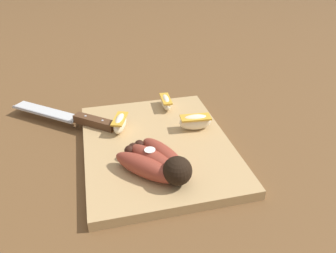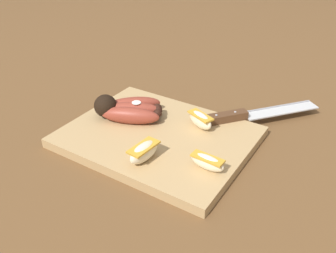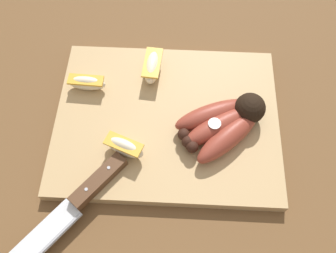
# 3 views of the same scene
# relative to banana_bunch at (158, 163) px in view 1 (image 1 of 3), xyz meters

# --- Properties ---
(ground_plane) EXTENTS (6.00, 6.00, 0.00)m
(ground_plane) POSITION_rel_banana_bunch_xyz_m (-0.08, 0.03, -0.04)
(ground_plane) COLOR brown
(cutting_board) EXTENTS (0.37, 0.29, 0.02)m
(cutting_board) POSITION_rel_banana_bunch_xyz_m (-0.09, 0.02, -0.03)
(cutting_board) COLOR tan
(cutting_board) RESTS_ON ground_plane
(banana_bunch) EXTENTS (0.15, 0.14, 0.05)m
(banana_bunch) POSITION_rel_banana_bunch_xyz_m (0.00, 0.00, 0.00)
(banana_bunch) COLOR black
(banana_bunch) RESTS_ON cutting_board
(chefs_knife) EXTENTS (0.20, 0.24, 0.02)m
(chefs_knife) POSITION_rel_banana_bunch_xyz_m (-0.22, -0.14, -0.01)
(chefs_knife) COLOR silver
(chefs_knife) RESTS_ON cutting_board
(apple_wedge_near) EXTENTS (0.07, 0.04, 0.03)m
(apple_wedge_near) POSITION_rel_banana_bunch_xyz_m (-0.16, -0.05, -0.00)
(apple_wedge_near) COLOR #F4E5C1
(apple_wedge_near) RESTS_ON cutting_board
(apple_wedge_middle) EXTENTS (0.03, 0.07, 0.03)m
(apple_wedge_middle) POSITION_rel_banana_bunch_xyz_m (-0.12, 0.11, -0.00)
(apple_wedge_middle) COLOR #F4E5C1
(apple_wedge_middle) RESTS_ON cutting_board
(apple_wedge_far) EXTENTS (0.07, 0.02, 0.03)m
(apple_wedge_far) POSITION_rel_banana_bunch_xyz_m (-0.23, 0.07, -0.00)
(apple_wedge_far) COLOR #F4E5C1
(apple_wedge_far) RESTS_ON cutting_board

